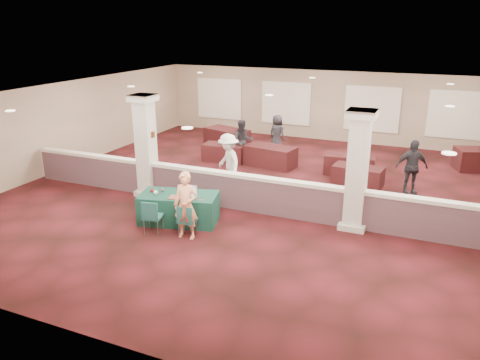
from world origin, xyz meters
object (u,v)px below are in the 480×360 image
at_px(far_table_back_left, 227,138).
at_px(far_table_back_center, 349,164).
at_px(woman, 186,205).
at_px(far_table_front_right, 358,176).
at_px(attendee_d, 277,133).
at_px(far_table_front_left, 224,153).
at_px(near_table, 179,208).
at_px(conf_chair_side, 152,215).
at_px(attendee_a, 243,141).
at_px(far_table_front_center, 270,156).
at_px(attendee_c, 411,167).
at_px(attendee_b, 228,162).
at_px(conf_chair_main, 186,218).

bearing_deg(far_table_back_left, far_table_back_center, -17.49).
bearing_deg(woman, far_table_back_left, 102.09).
xyz_separation_m(far_table_front_right, attendee_d, (-3.96, 3.11, 0.45)).
bearing_deg(far_table_front_left, near_table, -76.79).
bearing_deg(near_table, attendee_d, 75.53).
height_order(far_table_front_left, far_table_front_right, far_table_front_left).
bearing_deg(woman, conf_chair_side, -176.47).
xyz_separation_m(far_table_front_left, far_table_back_left, (-0.85, 2.07, 0.06)).
xyz_separation_m(woman, attendee_a, (-1.37, 6.91, -0.05)).
distance_m(far_table_front_center, attendee_c, 5.30).
relative_size(conf_chair_side, far_table_front_center, 0.47).
distance_m(near_table, attendee_b, 3.05).
relative_size(far_table_front_left, far_table_back_center, 0.95).
height_order(woman, far_table_back_left, woman).
relative_size(conf_chair_side, attendee_b, 0.49).
distance_m(far_table_back_center, attendee_a, 4.21).
bearing_deg(conf_chair_side, far_table_front_center, 71.32).
xyz_separation_m(near_table, attendee_b, (0.13, 3.00, 0.53)).
relative_size(far_table_back_left, far_table_back_center, 1.13).
height_order(far_table_front_left, attendee_d, attendee_d).
bearing_deg(attendee_d, attendee_b, 112.44).
bearing_deg(far_table_front_center, far_table_front_left, -178.22).
height_order(far_table_front_center, far_table_back_left, far_table_back_left).
xyz_separation_m(conf_chair_main, attendee_d, (-0.62, 8.91, 0.28)).
bearing_deg(far_table_back_center, attendee_d, 150.55).
bearing_deg(far_table_back_left, far_table_front_center, -36.09).
xyz_separation_m(conf_chair_main, attendee_a, (-1.35, 6.88, 0.33)).
distance_m(conf_chair_main, attendee_a, 7.02).
bearing_deg(far_table_back_center, attendee_b, -136.50).
height_order(far_table_front_right, far_table_back_center, far_table_back_center).
xyz_separation_m(near_table, far_table_front_right, (4.00, 5.04, -0.07)).
distance_m(conf_chair_side, far_table_front_left, 6.99).
relative_size(far_table_front_left, attendee_b, 0.89).
height_order(far_table_back_left, attendee_b, attendee_b).
relative_size(conf_chair_main, woman, 0.49).
relative_size(conf_chair_side, attendee_d, 0.58).
bearing_deg(attendee_d, far_table_front_left, 78.49).
xyz_separation_m(woman, far_table_back_left, (-2.93, 8.79, -0.48)).
bearing_deg(woman, conf_chair_main, 122.57).
bearing_deg(conf_chair_main, attendee_a, 94.46).
relative_size(far_table_front_center, attendee_b, 1.03).
bearing_deg(conf_chair_side, conf_chair_main, -0.70).
height_order(near_table, conf_chair_side, conf_chair_side).
relative_size(conf_chair_side, far_table_front_right, 0.55).
bearing_deg(attendee_c, far_table_back_center, 122.47).
distance_m(woman, attendee_b, 3.83).
distance_m(conf_chair_main, attendee_c, 7.55).
bearing_deg(attendee_d, attendee_a, 91.85).
distance_m(conf_chair_side, attendee_a, 7.09).
height_order(near_table, far_table_back_center, near_table).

